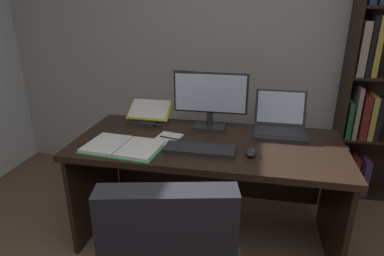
{
  "coord_description": "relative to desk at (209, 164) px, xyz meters",
  "views": [
    {
      "loc": [
        0.06,
        -0.54,
        1.57
      ],
      "look_at": [
        -0.31,
        1.33,
        0.84
      ],
      "focal_mm": 31.11,
      "sensor_mm": 36.0,
      "label": 1
    }
  ],
  "objects": [
    {
      "name": "notepad",
      "position": [
        -0.26,
        -0.1,
        0.2
      ],
      "size": [
        0.18,
        0.23,
        0.01
      ],
      "primitive_type": "cube",
      "rotation": [
        0.0,
        0.0,
        -0.17
      ],
      "color": "white",
      "rests_on": "desk"
    },
    {
      "name": "reading_stand_with_book",
      "position": [
        -0.49,
        0.23,
        0.26
      ],
      "size": [
        0.31,
        0.25,
        0.13
      ],
      "color": "#232326",
      "rests_on": "desk"
    },
    {
      "name": "laptop",
      "position": [
        0.45,
        0.19,
        0.25
      ],
      "size": [
        0.35,
        0.34,
        0.25
      ],
      "color": "#232326",
      "rests_on": "desk"
    },
    {
      "name": "keyboard",
      "position": [
        -0.02,
        -0.23,
        0.21
      ],
      "size": [
        0.42,
        0.15,
        0.02
      ],
      "primitive_type": "cube",
      "color": "#232326",
      "rests_on": "desk"
    },
    {
      "name": "desk",
      "position": [
        0.0,
        0.0,
        0.0
      ],
      "size": [
        1.69,
        0.76,
        0.73
      ],
      "color": "black",
      "rests_on": "ground"
    },
    {
      "name": "computer_mouse",
      "position": [
        0.28,
        -0.23,
        0.22
      ],
      "size": [
        0.06,
        0.1,
        0.04
      ],
      "primitive_type": "ellipsoid",
      "color": "#232326",
      "rests_on": "desk"
    },
    {
      "name": "monitor",
      "position": [
        -0.02,
        0.17,
        0.4
      ],
      "size": [
        0.51,
        0.16,
        0.39
      ],
      "color": "#232326",
      "rests_on": "desk"
    },
    {
      "name": "wall_back",
      "position": [
        0.22,
        0.98,
        0.79
      ],
      "size": [
        5.12,
        0.12,
        2.66
      ],
      "primitive_type": "cube",
      "color": "#B2ADA3",
      "rests_on": "ground"
    },
    {
      "name": "pen",
      "position": [
        -0.24,
        -0.1,
        0.21
      ],
      "size": [
        0.14,
        0.04,
        0.01
      ],
      "primitive_type": "cylinder",
      "rotation": [
        0.0,
        1.57,
        -0.24
      ],
      "color": "black",
      "rests_on": "notepad"
    },
    {
      "name": "open_binder",
      "position": [
        -0.49,
        -0.28,
        0.21
      ],
      "size": [
        0.49,
        0.34,
        0.02
      ],
      "rotation": [
        0.0,
        0.0,
        -0.1
      ],
      "color": "green",
      "rests_on": "desk"
    }
  ]
}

